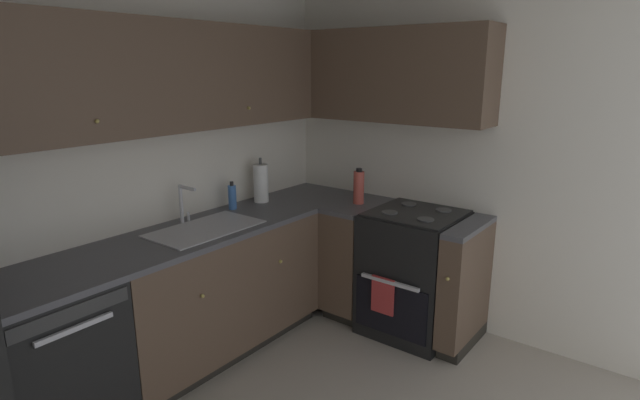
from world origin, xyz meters
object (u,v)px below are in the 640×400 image
object	(u,v)px
oil_bottle	(359,187)
paper_towel_roll	(261,183)
dishwasher	(51,364)
soap_bottle	(232,197)
oven_range	(414,271)

from	to	relation	value
oil_bottle	paper_towel_roll	bearing A→B (deg)	123.56
dishwasher	soap_bottle	xyz separation A→B (m)	(1.44, 0.18, 0.55)
dishwasher	oven_range	size ratio (longest dim) A/B	0.82
dishwasher	oil_bottle	bearing A→B (deg)	-12.06
dishwasher	paper_towel_roll	world-z (taller)	paper_towel_roll
oven_range	paper_towel_roll	distance (m)	1.30
oven_range	oil_bottle	world-z (taller)	oil_bottle
dishwasher	oven_range	distance (m)	2.33
oven_range	paper_towel_roll	bearing A→B (deg)	111.38
dishwasher	oil_bottle	distance (m)	2.25
oven_range	paper_towel_roll	size ratio (longest dim) A/B	2.98
oil_bottle	oven_range	bearing A→B (deg)	-87.78
soap_bottle	paper_towel_roll	size ratio (longest dim) A/B	0.58
soap_bottle	oil_bottle	world-z (taller)	oil_bottle
oven_range	soap_bottle	bearing A→B (deg)	122.36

